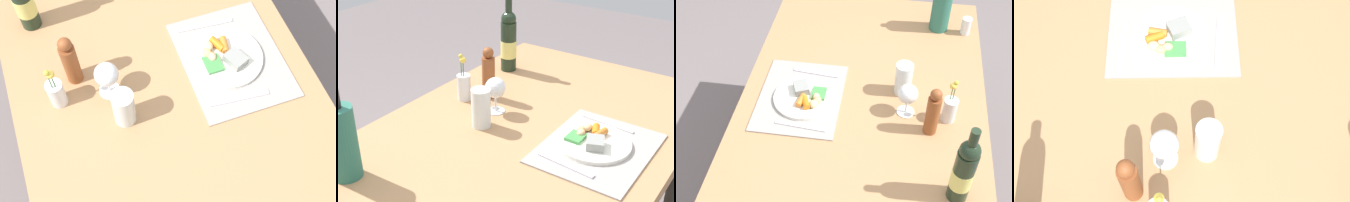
# 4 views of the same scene
# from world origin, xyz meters

# --- Properties ---
(dining_table) EXTENTS (1.53, 1.01, 0.73)m
(dining_table) POSITION_xyz_m (0.00, 0.00, 0.67)
(dining_table) COLOR #AD7E52
(dining_table) RESTS_ON ground_plane
(placemat) EXTENTS (0.43, 0.34, 0.01)m
(placemat) POSITION_xyz_m (0.03, -0.26, 0.73)
(placemat) COLOR #9B948F
(placemat) RESTS_ON dining_table
(dinner_plate) EXTENTS (0.25, 0.25, 0.04)m
(dinner_plate) POSITION_xyz_m (0.04, -0.23, 0.75)
(dinner_plate) COLOR white
(dinner_plate) RESTS_ON placemat
(fork) EXTENTS (0.04, 0.20, 0.00)m
(fork) POSITION_xyz_m (-0.12, -0.22, 0.74)
(fork) COLOR silver
(fork) RESTS_ON placemat
(knife) EXTENTS (0.03, 0.20, 0.00)m
(knife) POSITION_xyz_m (0.20, -0.22, 0.74)
(knife) COLOR silver
(knife) RESTS_ON placemat
(water_tumbler) EXTENTS (0.07, 0.07, 0.15)m
(water_tumbler) POSITION_xyz_m (-0.06, 0.16, 0.79)
(water_tumbler) COLOR silver
(water_tumbler) RESTS_ON dining_table
(cooler_bottle) EXTENTS (0.09, 0.09, 0.30)m
(cooler_bottle) POSITION_xyz_m (-0.54, 0.31, 0.85)
(cooler_bottle) COLOR #2C6B5A
(cooler_bottle) RESTS_ON dining_table
(wine_glass) EXTENTS (0.08, 0.08, 0.14)m
(wine_glass) POSITION_xyz_m (0.06, 0.18, 0.83)
(wine_glass) COLOR white
(wine_glass) RESTS_ON dining_table
(wine_bottle) EXTENTS (0.07, 0.07, 0.33)m
(wine_bottle) POSITION_xyz_m (0.42, 0.37, 0.87)
(wine_bottle) COLOR #1E2E1D
(wine_bottle) RESTS_ON dining_table
(flower_vase) EXTENTS (0.06, 0.06, 0.20)m
(flower_vase) POSITION_xyz_m (0.07, 0.34, 0.79)
(flower_vase) COLOR silver
(flower_vase) RESTS_ON dining_table
(pepper_mill) EXTENTS (0.05, 0.05, 0.22)m
(pepper_mill) POSITION_xyz_m (0.14, 0.27, 0.83)
(pepper_mill) COLOR brown
(pepper_mill) RESTS_ON dining_table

